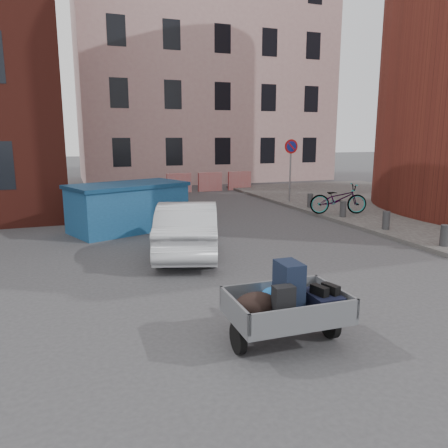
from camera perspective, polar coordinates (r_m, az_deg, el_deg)
name	(u,v)px	position (r m, az deg, el deg)	size (l,w,h in m)	color
ground	(248,294)	(8.29, 3.19, -9.13)	(120.00, 120.00, 0.00)	#38383A
building_pink	(202,73)	(30.78, -2.85, 19.07)	(16.00, 8.00, 14.00)	#C19594
no_parking_sign	(291,157)	(18.95, 8.72, 8.61)	(0.60, 0.09, 2.65)	gray
bollards	(386,220)	(14.13, 20.41, 0.46)	(0.22, 9.02, 0.55)	#3A3A3D
barriers	(210,182)	(23.42, -1.82, 5.54)	(4.70, 0.18, 1.00)	red
trailer	(286,304)	(6.23, 8.10, -10.36)	(1.62, 1.81, 1.20)	black
dumpster	(128,207)	(13.91, -12.42, 2.21)	(3.93, 2.94, 1.47)	#1D548A
silver_car	(188,227)	(10.94, -4.75, -0.46)	(1.40, 4.02, 1.32)	silver
bicycle	(338,199)	(16.40, 14.70, 3.20)	(0.72, 2.07, 1.09)	black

